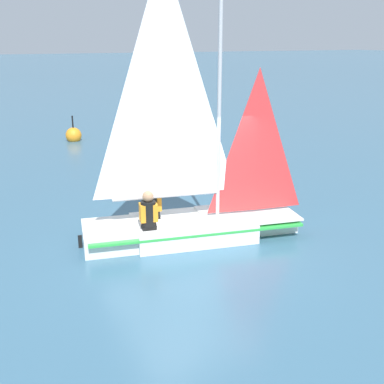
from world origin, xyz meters
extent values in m
plane|color=#38607A|center=(0.00, 0.00, 0.00)|extent=(260.00, 260.00, 0.00)
cube|color=white|center=(0.00, 0.00, 0.19)|extent=(1.91, 2.68, 0.38)
cube|color=white|center=(-0.33, -1.70, 0.19)|extent=(0.99, 1.16, 0.38)
cube|color=white|center=(0.33, 1.70, 0.19)|extent=(1.43, 1.24, 0.38)
cube|color=green|center=(0.00, 0.00, 0.31)|extent=(2.29, 4.56, 0.05)
cube|color=silver|center=(-0.23, -1.20, 0.40)|extent=(1.71, 2.22, 0.04)
cylinder|color=#B7B7BC|center=(-0.10, -0.55, 3.00)|extent=(0.08, 0.08, 5.24)
cylinder|color=#B7B7BC|center=(0.10, 0.53, 0.95)|extent=(0.48, 2.16, 0.07)
pyramid|color=white|center=(0.10, 0.53, 3.24)|extent=(0.44, 2.05, 4.53)
pyramid|color=red|center=(-0.26, -1.37, 1.97)|extent=(0.33, 1.48, 2.97)
cube|color=black|center=(0.43, 2.26, 0.13)|extent=(0.04, 0.08, 0.27)
cube|color=black|center=(0.44, 0.70, 0.23)|extent=(0.29, 0.32, 0.45)
cylinder|color=black|center=(0.44, 0.70, 0.71)|extent=(0.35, 0.35, 0.50)
cube|color=orange|center=(0.44, 0.70, 0.73)|extent=(0.32, 0.38, 0.35)
sphere|color=#A87A56|center=(0.44, 0.70, 1.05)|extent=(0.22, 0.22, 0.22)
cube|color=black|center=(-0.09, 1.00, 0.23)|extent=(0.29, 0.32, 0.45)
cylinder|color=black|center=(-0.09, 1.00, 0.71)|extent=(0.35, 0.35, 0.50)
cube|color=orange|center=(-0.09, 1.00, 0.73)|extent=(0.32, 0.38, 0.35)
sphere|color=#A87A56|center=(-0.09, 1.00, 1.05)|extent=(0.22, 0.22, 0.22)
sphere|color=orange|center=(11.05, 0.05, 0.22)|extent=(0.64, 0.64, 0.64)
cylinder|color=black|center=(11.05, 0.05, 0.73)|extent=(0.06, 0.06, 0.58)
camera|label=1|loc=(-8.48, 4.07, 3.99)|focal=45.00mm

